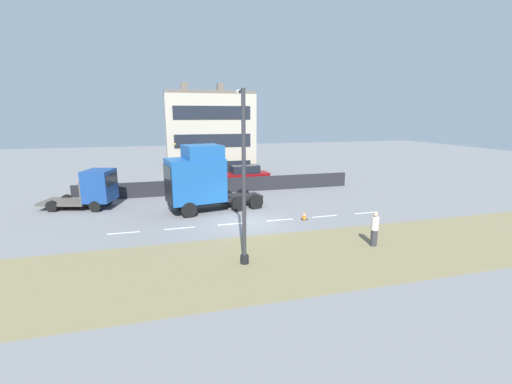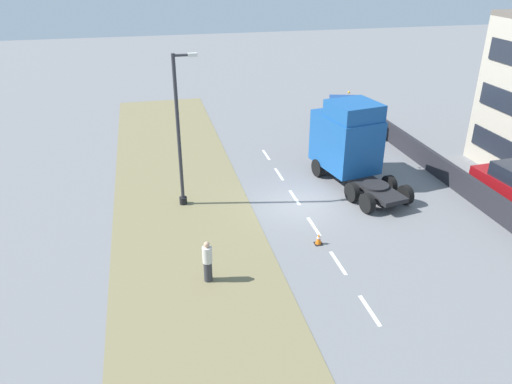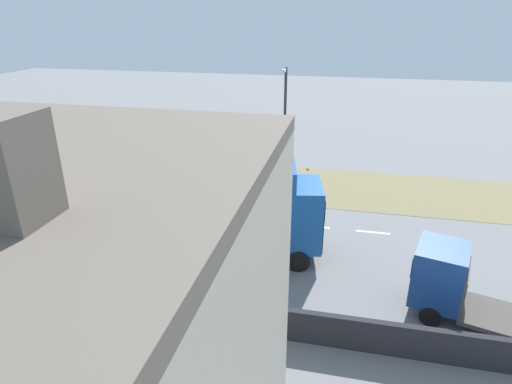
{
  "view_description": "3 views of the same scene",
  "coord_description": "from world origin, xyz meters",
  "px_view_note": "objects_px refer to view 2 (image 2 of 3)",
  "views": [
    {
      "loc": [
        -20.19,
        4.82,
        6.66
      ],
      "look_at": [
        0.96,
        -0.94,
        1.75
      ],
      "focal_mm": 24.0,
      "sensor_mm": 36.0,
      "label": 1
    },
    {
      "loc": [
        -7.38,
        -22.09,
        12.03
      ],
      "look_at": [
        -2.43,
        -0.36,
        1.2
      ],
      "focal_mm": 35.0,
      "sensor_mm": 36.0,
      "label": 2
    },
    {
      "loc": [
        21.17,
        5.49,
        10.91
      ],
      "look_at": [
        -1.12,
        0.62,
        1.29
      ],
      "focal_mm": 30.0,
      "sensor_mm": 36.0,
      "label": 3
    }
  ],
  "objects_px": {
    "flatbed_truck": "(344,115)",
    "traffic_cone_lead": "(319,239)",
    "lorry_cab": "(348,142)",
    "lamp_post": "(180,141)",
    "pedestrian": "(208,262)"
  },
  "relations": [
    {
      "from": "flatbed_truck",
      "to": "pedestrian",
      "type": "relative_size",
      "value": 3.04
    },
    {
      "from": "pedestrian",
      "to": "traffic_cone_lead",
      "type": "xyz_separation_m",
      "value": [
        5.26,
        1.65,
        -0.61
      ]
    },
    {
      "from": "flatbed_truck",
      "to": "lamp_post",
      "type": "xyz_separation_m",
      "value": [
        -12.15,
        -8.29,
        2.04
      ]
    },
    {
      "from": "lamp_post",
      "to": "pedestrian",
      "type": "xyz_separation_m",
      "value": [
        0.29,
        -7.0,
        -2.63
      ]
    },
    {
      "from": "lamp_post",
      "to": "traffic_cone_lead",
      "type": "height_order",
      "value": "lamp_post"
    },
    {
      "from": "flatbed_truck",
      "to": "pedestrian",
      "type": "xyz_separation_m",
      "value": [
        -11.86,
        -15.29,
        -0.59
      ]
    },
    {
      "from": "lamp_post",
      "to": "pedestrian",
      "type": "height_order",
      "value": "lamp_post"
    },
    {
      "from": "traffic_cone_lead",
      "to": "lorry_cab",
      "type": "bearing_deg",
      "value": 58.67
    },
    {
      "from": "lorry_cab",
      "to": "flatbed_truck",
      "type": "xyz_separation_m",
      "value": [
        2.74,
        7.3,
        -0.86
      ]
    },
    {
      "from": "pedestrian",
      "to": "flatbed_truck",
      "type": "bearing_deg",
      "value": 52.21
    },
    {
      "from": "traffic_cone_lead",
      "to": "pedestrian",
      "type": "bearing_deg",
      "value": -162.54
    },
    {
      "from": "traffic_cone_lead",
      "to": "flatbed_truck",
      "type": "bearing_deg",
      "value": 64.17
    },
    {
      "from": "flatbed_truck",
      "to": "traffic_cone_lead",
      "type": "height_order",
      "value": "flatbed_truck"
    },
    {
      "from": "lorry_cab",
      "to": "flatbed_truck",
      "type": "height_order",
      "value": "lorry_cab"
    },
    {
      "from": "lamp_post",
      "to": "traffic_cone_lead",
      "type": "distance_m",
      "value": 8.36
    }
  ]
}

